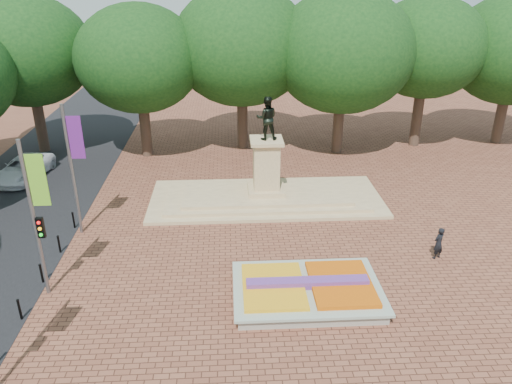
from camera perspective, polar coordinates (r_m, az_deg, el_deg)
ground at (r=23.54m, az=2.64°, el=-9.16°), size 90.00×90.00×0.00m
flower_bed at (r=21.81m, az=5.93°, el=-11.08°), size 6.30×4.30×0.91m
monument at (r=30.15m, az=1.16°, el=0.59°), size 14.00×6.00×6.40m
tree_row_back at (r=38.36m, az=3.66°, el=14.68°), size 44.80×8.80×10.43m
banner_poles at (r=21.84m, az=-24.11°, el=-2.55°), size 0.88×11.17×7.00m
bollard_row at (r=23.49m, az=-24.33°, el=-10.12°), size 0.12×13.12×0.98m
van at (r=36.84m, az=-25.00°, el=2.44°), size 2.95×5.43×1.45m
pedestrian at (r=25.73m, az=20.13°, el=-5.52°), size 0.72×0.64×1.65m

